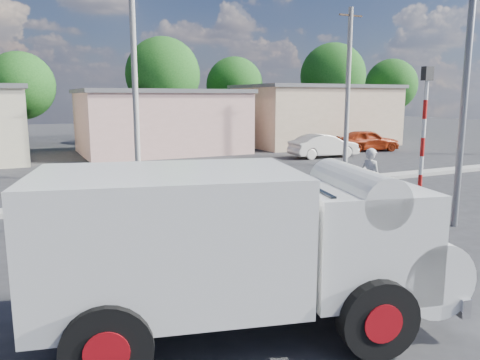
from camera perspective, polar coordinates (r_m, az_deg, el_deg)
name	(u,v)px	position (r m, az deg, el deg)	size (l,w,h in m)	color
ground_plane	(362,262)	(10.74, 14.65, -9.70)	(120.00, 120.00, 0.00)	#28282B
median	(218,193)	(17.35, -2.66, -1.54)	(40.00, 0.80, 0.16)	#99968E
truck	(248,243)	(7.09, 0.99, -7.70)	(6.52, 3.64, 2.55)	black
bicycle	(369,202)	(14.58, 15.47, -2.57)	(0.63, 1.80, 0.94)	black
cyclist	(370,188)	(14.49, 15.55, -0.93)	(0.66, 0.43, 1.80)	silver
car_cream	(324,146)	(28.45, 10.17, 4.13)	(1.47, 4.20, 1.38)	white
car_red	(368,140)	(32.50, 15.28, 4.69)	(1.68, 4.19, 1.43)	#9F2C0E
traffic_pole	(423,134)	(13.48, 21.44, 5.22)	(0.28, 0.18, 4.36)	red
streetlight	(465,43)	(14.02, 25.71, 14.80)	(2.34, 0.22, 9.00)	slate
building_row	(148,120)	(30.66, -11.21, 7.22)	(37.80, 7.30, 4.44)	beige
tree_row	(202,80)	(38.84, -4.60, 12.11)	(51.24, 7.43, 8.42)	#38281E
utility_poles	(248,86)	(22.00, 1.00, 11.38)	(35.40, 0.24, 8.00)	#99968E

